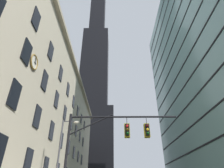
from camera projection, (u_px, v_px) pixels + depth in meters
name	position (u px, v px, depth m)	size (l,w,h in m)	color
station_building	(25.00, 125.00, 33.37)	(16.79, 56.82, 23.82)	#BCAF93
dark_skyscraper	(94.00, 87.00, 107.82)	(22.17, 22.17, 180.09)	black
glass_office_midrise	(207.00, 71.00, 43.39)	(14.85, 41.34, 51.65)	gray
traffic_signal_mast	(112.00, 139.00, 14.04)	(8.47, 0.63, 6.87)	black
street_lamppost	(61.00, 153.00, 19.03)	(1.84, 0.32, 8.33)	#47474C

